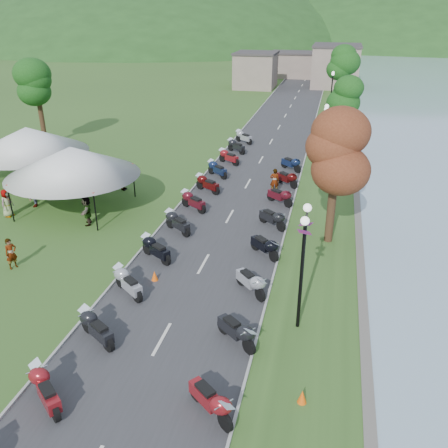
# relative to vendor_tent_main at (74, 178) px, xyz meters

# --- Properties ---
(road) EXTENTS (7.00, 120.00, 0.02)m
(road) POSITION_rel_vendor_tent_main_xyz_m (9.62, 12.93, -1.99)
(road) COLOR #38383B
(road) RESTS_ON ground
(hills_backdrop) EXTENTS (360.00, 120.00, 76.00)m
(hills_backdrop) POSITION_rel_vendor_tent_main_xyz_m (9.62, 172.93, -2.00)
(hills_backdrop) COLOR #285621
(hills_backdrop) RESTS_ON ground
(far_building) EXTENTS (18.00, 16.00, 5.00)m
(far_building) POSITION_rel_vendor_tent_main_xyz_m (7.62, 57.93, 0.50)
(far_building) COLOR gray
(far_building) RESTS_ON ground
(moto_row_left) EXTENTS (2.60, 48.35, 1.10)m
(moto_row_left) POSITION_rel_vendor_tent_main_xyz_m (7.21, -5.17, -1.45)
(moto_row_left) COLOR #331411
(moto_row_left) RESTS_ON ground
(moto_row_right) EXTENTS (2.60, 41.60, 1.10)m
(moto_row_right) POSITION_rel_vendor_tent_main_xyz_m (12.33, -8.84, -1.45)
(moto_row_right) COLOR #331411
(moto_row_right) RESTS_ON ground
(vendor_tent_main) EXTENTS (5.41, 5.41, 4.00)m
(vendor_tent_main) POSITION_rel_vendor_tent_main_xyz_m (0.00, 0.00, 0.00)
(vendor_tent_main) COLOR white
(vendor_tent_main) RESTS_ON ground
(vendor_tent_side) EXTENTS (5.47, 5.47, 4.00)m
(vendor_tent_side) POSITION_rel_vendor_tent_main_xyz_m (-5.62, 3.88, 0.00)
(vendor_tent_side) COLOR white
(vendor_tent_side) RESTS_ON ground
(tree_lakeside) EXTENTS (2.89, 2.89, 8.04)m
(tree_lakeside) POSITION_rel_vendor_tent_main_xyz_m (15.55, -1.05, 2.02)
(tree_lakeside) COLOR #1F5C1A
(tree_lakeside) RESTS_ON ground
(pedestrian_a) EXTENTS (0.63, 0.70, 1.57)m
(pedestrian_a) POSITION_rel_vendor_tent_main_xyz_m (0.67, -7.53, -2.00)
(pedestrian_a) COLOR slate
(pedestrian_a) RESTS_ON ground
(pedestrian_b) EXTENTS (0.84, 0.59, 1.56)m
(pedestrian_b) POSITION_rel_vendor_tent_main_xyz_m (-0.98, 3.47, -2.00)
(pedestrian_b) COLOR slate
(pedestrian_b) RESTS_ON ground
(pedestrian_c) EXTENTS (0.89, 1.31, 1.88)m
(pedestrian_c) POSITION_rel_vendor_tent_main_xyz_m (-2.86, -0.34, -2.00)
(pedestrian_c) COLOR slate
(pedestrian_c) RESTS_ON ground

